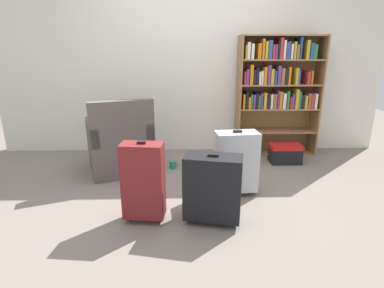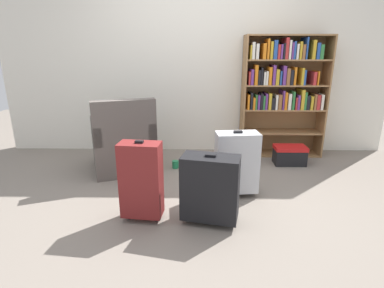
{
  "view_description": "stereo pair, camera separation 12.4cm",
  "coord_description": "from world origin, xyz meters",
  "views": [
    {
      "loc": [
        -0.09,
        -2.65,
        1.42
      ],
      "look_at": [
        -0.02,
        0.15,
        0.55
      ],
      "focal_mm": 28.41,
      "sensor_mm": 36.0,
      "label": 1
    },
    {
      "loc": [
        0.03,
        -2.65,
        1.42
      ],
      "look_at": [
        -0.02,
        0.15,
        0.55
      ],
      "focal_mm": 28.41,
      "sensor_mm": 36.0,
      "label": 2
    }
  ],
  "objects": [
    {
      "name": "back_wall",
      "position": [
        0.0,
        1.7,
        1.3
      ],
      "size": [
        5.4,
        0.1,
        2.6
      ],
      "primitive_type": "cube",
      "color": "silver",
      "rests_on": "ground"
    },
    {
      "name": "ground_plane",
      "position": [
        0.0,
        0.0,
        0.0
      ],
      "size": [
        9.45,
        9.45,
        0.0
      ],
      "primitive_type": "plane",
      "color": "slate"
    },
    {
      "name": "suitcase_dark_red",
      "position": [
        -0.44,
        -0.31,
        0.37
      ],
      "size": [
        0.36,
        0.22,
        0.72
      ],
      "color": "maroon",
      "rests_on": "ground"
    },
    {
      "name": "suitcase_silver",
      "position": [
        0.42,
        0.19,
        0.35
      ],
      "size": [
        0.44,
        0.27,
        0.67
      ],
      "color": "#B7BABF",
      "rests_on": "ground"
    },
    {
      "name": "storage_box",
      "position": [
        1.22,
        1.07,
        0.13
      ],
      "size": [
        0.4,
        0.24,
        0.24
      ],
      "color": "black",
      "rests_on": "ground"
    },
    {
      "name": "mug",
      "position": [
        -0.24,
        0.9,
        0.05
      ],
      "size": [
        0.12,
        0.08,
        0.1
      ],
      "color": "#1E7F4C",
      "rests_on": "ground"
    },
    {
      "name": "armchair",
      "position": [
        -0.86,
        0.85,
        0.32
      ],
      "size": [
        0.9,
        0.9,
        0.9
      ],
      "color": "#59514C",
      "rests_on": "ground"
    },
    {
      "name": "bookshelf",
      "position": [
        1.17,
        1.48,
        0.94
      ],
      "size": [
        1.1,
        0.33,
        1.6
      ],
      "color": "olive",
      "rests_on": "ground"
    },
    {
      "name": "suitcase_black",
      "position": [
        0.14,
        -0.34,
        0.32
      ],
      "size": [
        0.51,
        0.34,
        0.62
      ],
      "color": "black",
      "rests_on": "ground"
    }
  ]
}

